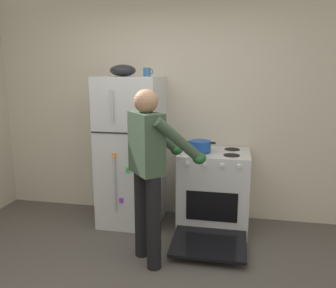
{
  "coord_description": "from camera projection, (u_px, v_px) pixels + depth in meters",
  "views": [
    {
      "loc": [
        0.81,
        -2.19,
        1.75
      ],
      "look_at": [
        0.11,
        1.32,
        1.0
      ],
      "focal_mm": 37.42,
      "sensor_mm": 36.0,
      "label": 1
    }
  ],
  "objects": [
    {
      "name": "person_cook",
      "position": [
        151.0,
        162.0,
        3.11
      ],
      "size": [
        0.71,
        0.72,
        1.6
      ],
      "color": "black",
      "rests_on": "ground"
    },
    {
      "name": "mixing_bowl",
      "position": [
        123.0,
        70.0,
        3.85
      ],
      "size": [
        0.29,
        0.29,
        0.13
      ],
      "primitive_type": "ellipsoid",
      "color": "black",
      "rests_on": "refrigerator"
    },
    {
      "name": "stove_range",
      "position": [
        214.0,
        191.0,
        3.91
      ],
      "size": [
        0.76,
        1.2,
        0.89
      ],
      "color": "silver",
      "rests_on": "ground"
    },
    {
      "name": "kitchen_wall_back",
      "position": [
        169.0,
        105.0,
        4.21
      ],
      "size": [
        6.0,
        0.1,
        2.7
      ],
      "primitive_type": "cube",
      "color": "beige",
      "rests_on": "ground"
    },
    {
      "name": "red_pot",
      "position": [
        200.0,
        146.0,
        3.8
      ],
      "size": [
        0.33,
        0.23,
        0.12
      ],
      "color": "#19479E",
      "rests_on": "stove_range"
    },
    {
      "name": "refrigerator",
      "position": [
        132.0,
        151.0,
        4.02
      ],
      "size": [
        0.68,
        0.72,
        1.69
      ],
      "color": "silver",
      "rests_on": "ground"
    },
    {
      "name": "coffee_mug",
      "position": [
        147.0,
        72.0,
        3.85
      ],
      "size": [
        0.11,
        0.08,
        0.1
      ],
      "color": "#2D6093",
      "rests_on": "refrigerator"
    }
  ]
}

